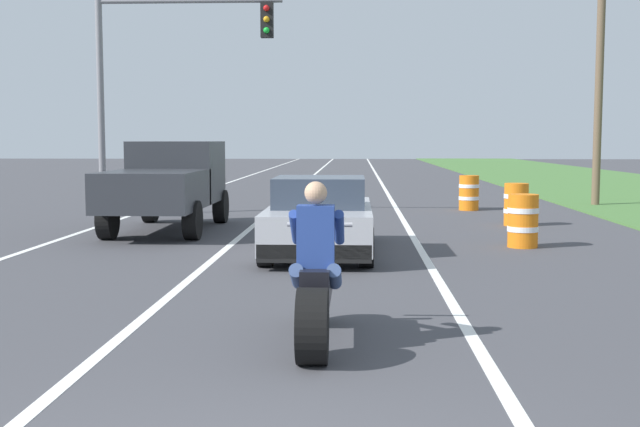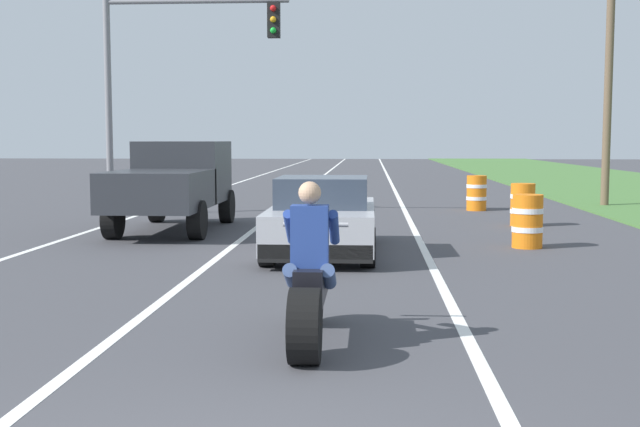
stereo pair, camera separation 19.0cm
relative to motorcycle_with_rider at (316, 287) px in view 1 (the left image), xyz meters
name	(u,v)px [view 1 (the left image)]	position (x,y,z in m)	size (l,w,h in m)	color
lane_stripe_left_solid	(159,206)	(-5.62, 16.31, -0.59)	(0.14, 120.00, 0.01)	white
lane_stripe_right_solid	(395,207)	(1.58, 16.31, -0.59)	(0.14, 120.00, 0.01)	white
lane_stripe_centre_dashed	(277,206)	(-2.02, 16.31, -0.59)	(0.14, 120.00, 0.01)	white
motorcycle_with_rider	(316,287)	(0.00, 0.00, 0.00)	(0.70, 2.21, 1.62)	black
sports_car_silver	(320,218)	(-0.25, 6.39, 0.04)	(1.84, 4.30, 1.37)	#B7B7BC
pickup_truck_left_lane_dark_grey	(168,181)	(-3.78, 9.79, 0.51)	(2.02, 4.80, 1.98)	#2D3035
traffic_light_mast_near	(157,63)	(-4.82, 13.16, 3.42)	(4.90, 0.34, 6.00)	gray
utility_pole_roadside	(599,88)	(7.65, 16.72, 2.98)	(0.24, 0.24, 7.15)	brown
construction_barrel_nearest	(523,221)	(3.53, 7.37, -0.09)	(0.58, 0.58, 1.00)	orange
construction_barrel_mid	(516,204)	(4.16, 11.17, -0.09)	(0.58, 0.58, 1.00)	orange
construction_barrel_far	(469,193)	(3.63, 15.26, -0.09)	(0.58, 0.58, 1.00)	orange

